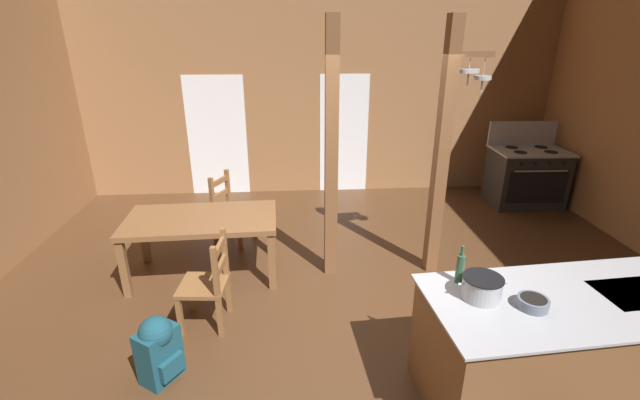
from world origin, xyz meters
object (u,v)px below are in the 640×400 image
(ladderback_chair_near_window, at_px, (230,210))
(stockpot_on_counter, at_px, (482,288))
(bottle_tall_on_counter, at_px, (460,268))
(ladderback_chair_by_post, at_px, (208,284))
(kitchen_island, at_px, (563,348))
(backpack, at_px, (158,347))
(dining_table, at_px, (202,224))
(stove_range, at_px, (526,176))
(mixing_bowl_on_counter, at_px, (533,303))

(ladderback_chair_near_window, relative_size, stockpot_on_counter, 2.65)
(bottle_tall_on_counter, bearing_deg, ladderback_chair_by_post, 158.05)
(kitchen_island, bearing_deg, ladderback_chair_near_window, 134.47)
(backpack, distance_m, stockpot_on_counter, 2.59)
(ladderback_chair_by_post, xyz_separation_m, bottle_tall_on_counter, (2.09, -0.84, 0.59))
(dining_table, distance_m, backpack, 1.69)
(kitchen_island, relative_size, ladderback_chair_near_window, 2.34)
(stove_range, bearing_deg, ladderback_chair_near_window, -167.76)
(ladderback_chair_by_post, distance_m, stockpot_on_counter, 2.48)
(ladderback_chair_by_post, bearing_deg, stockpot_on_counter, -25.94)
(ladderback_chair_near_window, bearing_deg, backpack, -96.16)
(stove_range, relative_size, mixing_bowl_on_counter, 6.18)
(ladderback_chair_near_window, xyz_separation_m, bottle_tall_on_counter, (2.11, -2.68, 0.59))
(ladderback_chair_by_post, distance_m, mixing_bowl_on_counter, 2.81)
(ladderback_chair_by_post, bearing_deg, stove_range, 31.33)
(kitchen_island, bearing_deg, dining_table, 146.38)
(stove_range, relative_size, stockpot_on_counter, 3.68)
(dining_table, xyz_separation_m, mixing_bowl_on_counter, (2.71, -2.14, 0.30))
(backpack, xyz_separation_m, bottle_tall_on_counter, (2.39, -0.13, 0.73))
(kitchen_island, height_order, bottle_tall_on_counter, bottle_tall_on_counter)
(dining_table, distance_m, ladderback_chair_by_post, 0.99)
(dining_table, xyz_separation_m, stockpot_on_counter, (2.39, -2.00, 0.35))
(ladderback_chair_near_window, height_order, mixing_bowl_on_counter, mixing_bowl_on_counter)
(stove_range, distance_m, bottle_tall_on_counter, 4.56)
(ladderback_chair_near_window, relative_size, ladderback_chair_by_post, 1.00)
(kitchen_island, distance_m, bottle_tall_on_counter, 1.01)
(stove_range, height_order, mixing_bowl_on_counter, stove_range)
(mixing_bowl_on_counter, bearing_deg, backpack, 170.06)
(ladderback_chair_near_window, distance_m, bottle_tall_on_counter, 3.46)
(backpack, height_order, bottle_tall_on_counter, bottle_tall_on_counter)
(dining_table, distance_m, stockpot_on_counter, 3.14)
(stove_range, bearing_deg, dining_table, -158.71)
(stove_range, xyz_separation_m, dining_table, (-4.91, -1.91, 0.17))
(stove_range, xyz_separation_m, ladderback_chair_by_post, (-4.69, -2.86, -0.03))
(ladderback_chair_near_window, height_order, bottle_tall_on_counter, bottle_tall_on_counter)
(kitchen_island, bearing_deg, stockpot_on_counter, 175.85)
(stove_range, relative_size, bottle_tall_on_counter, 4.25)
(stove_range, distance_m, ladderback_chair_by_post, 5.50)
(ladderback_chair_by_post, bearing_deg, ladderback_chair_near_window, 90.61)
(stockpot_on_counter, xyz_separation_m, mixing_bowl_on_counter, (0.31, -0.14, -0.05))
(backpack, distance_m, mixing_bowl_on_counter, 2.90)
(dining_table, bearing_deg, stockpot_on_counter, -39.92)
(stove_range, relative_size, dining_table, 0.76)
(bottle_tall_on_counter, bearing_deg, kitchen_island, -18.85)
(ladderback_chair_by_post, relative_size, mixing_bowl_on_counter, 4.45)
(stockpot_on_counter, xyz_separation_m, bottle_tall_on_counter, (-0.08, 0.22, 0.04))
(stove_range, height_order, ladderback_chair_by_post, stove_range)
(bottle_tall_on_counter, bearing_deg, ladderback_chair_near_window, 128.26)
(ladderback_chair_near_window, bearing_deg, mixing_bowl_on_counter, -50.43)
(dining_table, xyz_separation_m, backpack, (-0.08, -1.66, -0.34))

